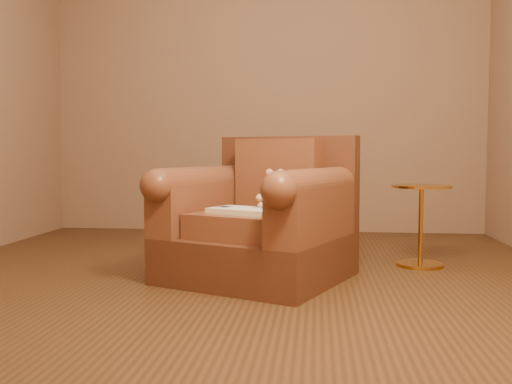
# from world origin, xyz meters

# --- Properties ---
(floor) EXTENTS (4.00, 4.00, 0.00)m
(floor) POSITION_xyz_m (0.00, 0.00, 0.00)
(floor) COLOR #4C311A
(floor) RESTS_ON ground
(armchair) EXTENTS (1.21, 1.18, 0.84)m
(armchair) POSITION_xyz_m (0.15, -0.02, 0.32)
(armchair) COLOR #522C1B
(armchair) RESTS_ON floor
(teddy_bear) EXTENTS (0.18, 0.21, 0.25)m
(teddy_bear) POSITION_xyz_m (0.22, 0.04, 0.49)
(teddy_bear) COLOR beige
(teddy_bear) RESTS_ON armchair
(guidebook) EXTENTS (0.44, 0.38, 0.03)m
(guidebook) POSITION_xyz_m (0.08, -0.21, 0.42)
(guidebook) COLOR beige
(guidebook) RESTS_ON armchair
(side_table) EXTENTS (0.38, 0.38, 0.53)m
(side_table) POSITION_xyz_m (1.15, 0.43, 0.28)
(side_table) COLOR gold
(side_table) RESTS_ON floor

